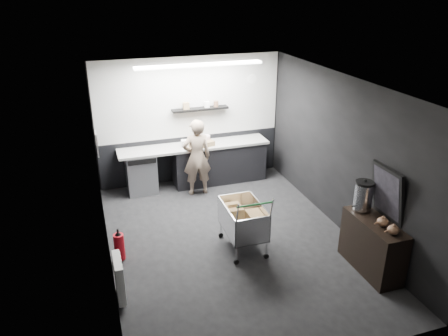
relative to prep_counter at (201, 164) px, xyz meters
name	(u,v)px	position (x,y,z in m)	size (l,w,h in m)	color
floor	(231,241)	(-0.14, -2.42, -0.46)	(5.50, 5.50, 0.00)	black
ceiling	(232,84)	(-0.14, -2.42, 2.24)	(5.50, 5.50, 0.00)	silver
wall_back	(190,120)	(-0.14, 0.33, 0.89)	(5.50, 5.50, 0.00)	black
wall_front	(318,269)	(-0.14, -5.17, 0.89)	(5.50, 5.50, 0.00)	black
wall_left	(102,186)	(-2.14, -2.42, 0.89)	(5.50, 5.50, 0.00)	black
wall_right	(342,154)	(1.86, -2.42, 0.89)	(5.50, 5.50, 0.00)	black
kitchen_wall_panel	(189,98)	(-0.14, 0.31, 1.39)	(3.95, 0.02, 1.70)	silver
dado_panel	(191,158)	(-0.14, 0.31, 0.04)	(3.95, 0.02, 1.00)	black
floating_shelf	(200,109)	(0.06, 0.20, 1.16)	(1.20, 0.22, 0.04)	black
wall_clock	(252,79)	(1.26, 0.30, 1.69)	(0.20, 0.20, 0.03)	white
poster	(97,144)	(-2.12, -1.12, 1.09)	(0.02, 0.30, 0.40)	white
poster_red_band	(97,140)	(-2.11, -1.12, 1.16)	(0.01, 0.22, 0.10)	red
radiator	(119,278)	(-2.08, -3.32, -0.11)	(0.10, 0.50, 0.60)	white
ceiling_strip	(199,65)	(-0.14, -0.57, 2.21)	(2.40, 0.20, 0.04)	white
prep_counter	(201,164)	(0.00, 0.00, 0.00)	(3.20, 0.61, 0.90)	black
person	(197,157)	(-0.20, -0.45, 0.34)	(0.58, 0.38, 1.60)	#C2B199
shopping_cart	(243,221)	(-0.02, -2.66, 0.06)	(0.59, 0.97, 1.08)	silver
sideboard	(373,238)	(1.65, -3.78, 0.08)	(0.48, 1.12, 1.67)	black
fire_extinguisher	(119,246)	(-1.99, -2.38, -0.19)	(0.16, 0.16, 0.54)	red
cardboard_box	(200,143)	(-0.03, -0.05, 0.49)	(0.52, 0.40, 0.10)	#91754D
pink_tub	(206,140)	(0.12, 0.00, 0.54)	(0.19, 0.19, 0.19)	white
white_container	(186,144)	(-0.33, -0.05, 0.52)	(0.17, 0.13, 0.15)	white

